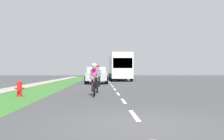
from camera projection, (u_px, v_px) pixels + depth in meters
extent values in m
plane|color=#424244|center=(111.00, 84.00, 25.94)|extent=(120.00, 120.00, 0.00)
cube|color=#38722D|center=(61.00, 84.00, 25.74)|extent=(2.64, 70.00, 0.01)
cube|color=#9E998E|center=(40.00, 84.00, 25.66)|extent=(1.48, 70.00, 0.10)
cube|color=white|center=(134.00, 115.00, 7.20)|extent=(0.12, 1.80, 0.01)
cube|color=white|center=(124.00, 101.00, 10.70)|extent=(0.12, 1.80, 0.01)
cube|color=white|center=(118.00, 94.00, 14.20)|extent=(0.12, 1.80, 0.01)
cube|color=white|center=(115.00, 89.00, 17.69)|extent=(0.12, 1.80, 0.01)
cube|color=white|center=(113.00, 86.00, 21.19)|extent=(0.12, 1.80, 0.01)
cube|color=white|center=(111.00, 84.00, 24.69)|extent=(0.12, 1.80, 0.01)
cube|color=white|center=(110.00, 83.00, 28.18)|extent=(0.12, 1.80, 0.01)
cube|color=white|center=(109.00, 82.00, 31.68)|extent=(0.12, 1.80, 0.01)
cube|color=white|center=(108.00, 81.00, 35.18)|extent=(0.12, 1.80, 0.01)
cube|color=white|center=(108.00, 80.00, 38.68)|extent=(0.12, 1.80, 0.01)
cube|color=white|center=(107.00, 79.00, 42.17)|extent=(0.12, 1.80, 0.01)
cube|color=white|center=(107.00, 78.00, 45.67)|extent=(0.12, 1.80, 0.01)
cube|color=white|center=(106.00, 78.00, 49.17)|extent=(0.12, 1.80, 0.01)
cube|color=white|center=(106.00, 78.00, 52.66)|extent=(0.12, 1.80, 0.01)
cube|color=white|center=(106.00, 77.00, 56.16)|extent=(0.12, 1.80, 0.01)
cylinder|color=red|center=(20.00, 96.00, 12.63)|extent=(0.28, 0.28, 0.06)
cylinder|color=red|center=(20.00, 90.00, 12.63)|extent=(0.22, 0.22, 0.55)
sphere|color=red|center=(20.00, 83.00, 12.63)|extent=(0.21, 0.21, 0.21)
cylinder|color=red|center=(16.00, 88.00, 12.63)|extent=(0.12, 0.09, 0.09)
cylinder|color=red|center=(23.00, 88.00, 12.64)|extent=(0.12, 0.09, 0.09)
cylinder|color=red|center=(18.00, 90.00, 12.46)|extent=(0.11, 0.14, 0.11)
torus|color=black|center=(95.00, 88.00, 13.40)|extent=(0.06, 0.68, 0.68)
torus|color=black|center=(94.00, 90.00, 12.36)|extent=(0.06, 0.68, 0.68)
cylinder|color=red|center=(94.00, 85.00, 12.78)|extent=(0.04, 0.59, 0.43)
cylinder|color=red|center=(94.00, 83.00, 13.06)|extent=(0.04, 0.04, 0.55)
cylinder|color=red|center=(94.00, 79.00, 12.83)|extent=(0.03, 0.55, 0.03)
cylinder|color=black|center=(94.00, 79.00, 12.38)|extent=(0.42, 0.02, 0.02)
ellipsoid|color=#CC2D8C|center=(94.00, 72.00, 12.90)|extent=(0.30, 0.54, 0.63)
sphere|color=tan|center=(94.00, 67.00, 12.63)|extent=(0.20, 0.20, 0.20)
ellipsoid|color=white|center=(94.00, 65.00, 12.63)|extent=(0.24, 0.28, 0.16)
cylinder|color=tan|center=(91.00, 74.00, 12.62)|extent=(0.07, 0.26, 0.45)
cylinder|color=tan|center=(98.00, 74.00, 12.63)|extent=(0.07, 0.26, 0.45)
cylinder|color=black|center=(92.00, 85.00, 12.98)|extent=(0.10, 0.30, 0.60)
cylinder|color=black|center=(96.00, 83.00, 12.94)|extent=(0.10, 0.25, 0.61)
torus|color=black|center=(98.00, 86.00, 15.74)|extent=(0.06, 0.68, 0.68)
torus|color=black|center=(97.00, 87.00, 14.70)|extent=(0.06, 0.68, 0.68)
cylinder|color=#A5A8AD|center=(97.00, 83.00, 15.12)|extent=(0.04, 0.59, 0.43)
cylinder|color=#A5A8AD|center=(97.00, 81.00, 15.40)|extent=(0.04, 0.04, 0.55)
cylinder|color=#A5A8AD|center=(97.00, 78.00, 15.17)|extent=(0.03, 0.55, 0.03)
cylinder|color=black|center=(97.00, 78.00, 14.72)|extent=(0.42, 0.02, 0.02)
ellipsoid|color=#26A5CC|center=(97.00, 72.00, 15.24)|extent=(0.30, 0.54, 0.63)
sphere|color=tan|center=(97.00, 68.00, 14.96)|extent=(0.20, 0.20, 0.20)
ellipsoid|color=red|center=(97.00, 66.00, 14.96)|extent=(0.24, 0.28, 0.16)
cylinder|color=tan|center=(95.00, 73.00, 14.96)|extent=(0.07, 0.26, 0.45)
cylinder|color=tan|center=(100.00, 73.00, 14.97)|extent=(0.07, 0.26, 0.45)
cylinder|color=black|center=(96.00, 83.00, 15.31)|extent=(0.10, 0.30, 0.60)
cylinder|color=black|center=(99.00, 81.00, 15.27)|extent=(0.10, 0.25, 0.61)
cube|color=#A5A8AD|center=(97.00, 76.00, 26.63)|extent=(1.96, 5.10, 0.76)
cube|color=#A5A8AD|center=(96.00, 70.00, 25.87)|extent=(1.80, 1.78, 0.64)
cube|color=#1E2833|center=(96.00, 70.00, 25.15)|extent=(1.67, 0.08, 0.52)
cube|color=#A5A8AD|center=(88.00, 73.00, 27.61)|extent=(0.08, 2.80, 0.40)
cube|color=#A5A8AD|center=(105.00, 73.00, 27.69)|extent=(0.08, 2.80, 0.40)
cube|color=#A5A8AD|center=(97.00, 73.00, 29.14)|extent=(1.80, 0.08, 0.40)
cylinder|color=black|center=(86.00, 80.00, 25.06)|extent=(0.26, 0.76, 0.76)
cylinder|color=black|center=(107.00, 80.00, 25.14)|extent=(0.26, 0.76, 0.76)
cylinder|color=black|center=(88.00, 79.00, 28.12)|extent=(0.26, 0.76, 0.76)
cylinder|color=black|center=(106.00, 79.00, 28.20)|extent=(0.26, 0.76, 0.76)
cube|color=silver|center=(119.00, 66.00, 36.35)|extent=(2.50, 11.60, 3.10)
cube|color=#1E2833|center=(119.00, 63.00, 36.35)|extent=(2.52, 10.67, 0.64)
cube|color=#1E2833|center=(123.00, 63.00, 30.58)|extent=(2.25, 0.06, 1.20)
cylinder|color=black|center=(111.00, 77.00, 32.52)|extent=(0.28, 0.96, 0.96)
cylinder|color=black|center=(132.00, 77.00, 32.62)|extent=(0.28, 0.96, 0.96)
cylinder|color=black|center=(109.00, 76.00, 39.48)|extent=(0.28, 0.96, 0.96)
cylinder|color=black|center=(126.00, 76.00, 39.58)|extent=(0.28, 0.96, 0.96)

